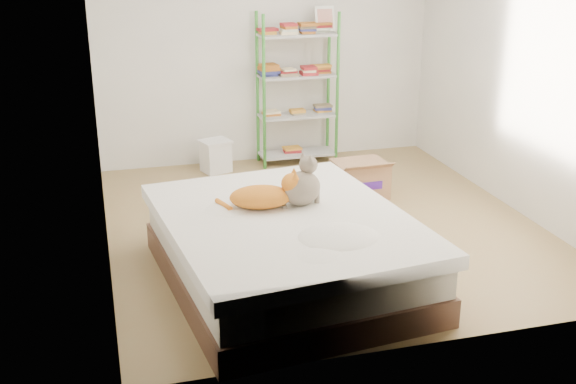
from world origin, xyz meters
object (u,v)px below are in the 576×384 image
object	(u,v)px
orange_cat	(261,194)
cardboard_box	(360,179)
grey_cat	(302,181)
shelf_unit	(298,83)
bed	(286,250)
white_bin	(216,156)

from	to	relation	value
orange_cat	cardboard_box	size ratio (longest dim) A/B	1.06
grey_cat	shelf_unit	bearing A→B (deg)	-39.99
shelf_unit	orange_cat	bearing A→B (deg)	-111.57
bed	white_bin	size ratio (longest dim) A/B	6.07
grey_cat	shelf_unit	xyz separation A→B (m)	(0.75, 2.72, 0.17)
white_bin	shelf_unit	bearing A→B (deg)	6.58
bed	grey_cat	bearing A→B (deg)	40.79
bed	white_bin	xyz separation A→B (m)	(-0.04, 2.79, -0.09)
bed	orange_cat	bearing A→B (deg)	118.08
grey_cat	bed	bearing A→B (deg)	112.59
orange_cat	cardboard_box	bearing A→B (deg)	56.32
white_bin	bed	bearing A→B (deg)	-89.10
orange_cat	white_bin	world-z (taller)	orange_cat
shelf_unit	white_bin	world-z (taller)	shelf_unit
grey_cat	white_bin	distance (m)	2.67
bed	orange_cat	xyz separation A→B (m)	(-0.14, 0.20, 0.39)
bed	white_bin	distance (m)	2.80
orange_cat	shelf_unit	distance (m)	2.92
orange_cat	grey_cat	bearing A→B (deg)	7.00
bed	shelf_unit	bearing A→B (deg)	65.96
bed	cardboard_box	xyz separation A→B (m)	(1.21, 1.64, -0.09)
bed	orange_cat	size ratio (longest dim) A/B	4.17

